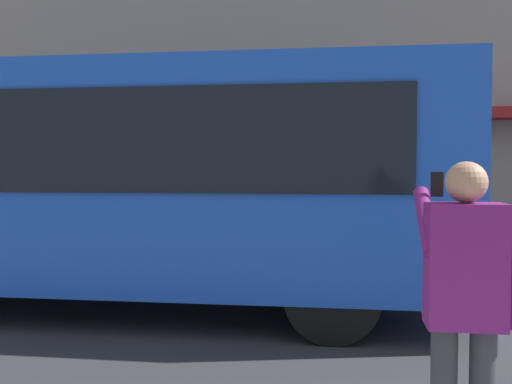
% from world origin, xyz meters
% --- Properties ---
extents(ground_plane, '(60.00, 60.00, 0.00)m').
position_xyz_m(ground_plane, '(0.00, 0.00, 0.00)').
color(ground_plane, '#2B2B2D').
extents(red_bus, '(9.05, 2.54, 3.08)m').
position_xyz_m(red_bus, '(3.91, 0.40, 1.68)').
color(red_bus, '#1947AD').
rests_on(red_bus, ground_plane).
extents(pedestrian_photographer, '(0.53, 0.52, 1.70)m').
position_xyz_m(pedestrian_photographer, '(0.17, 4.30, 1.14)').
color(pedestrian_photographer, '#2D2D33').
rests_on(pedestrian_photographer, sidewalk_curb).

